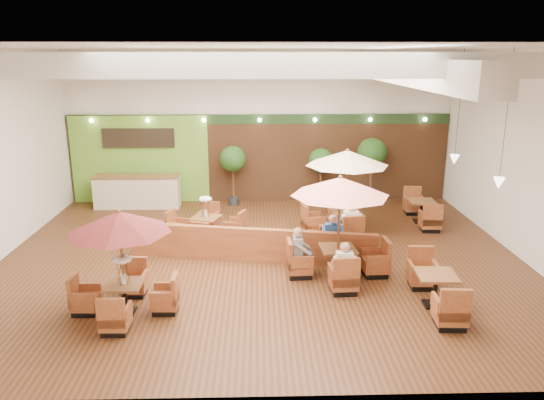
{
  "coord_description": "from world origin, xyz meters",
  "views": [
    {
      "loc": [
        -0.09,
        -13.4,
        5.35
      ],
      "look_at": [
        0.3,
        0.5,
        1.5
      ],
      "focal_mm": 35.0,
      "sensor_mm": 36.0,
      "label": 1
    }
  ],
  "objects_px": {
    "booth_divider": "(251,245)",
    "table_2": "(344,173)",
    "topiary_2": "(372,155)",
    "diner_0": "(344,262)",
    "diner_1": "(333,234)",
    "topiary_0": "(233,161)",
    "topiary_1": "(321,163)",
    "table_3": "(206,225)",
    "diner_3": "(351,221)",
    "table_1": "(339,208)",
    "table_4": "(435,290)",
    "table_0": "(121,243)",
    "service_counter": "(137,191)",
    "diner_2": "(300,247)",
    "table_5": "(421,212)",
    "diner_4": "(351,220)"
  },
  "relations": [
    {
      "from": "table_4",
      "to": "topiary_2",
      "type": "relative_size",
      "value": 1.04
    },
    {
      "from": "diner_0",
      "to": "diner_1",
      "type": "distance_m",
      "value": 1.88
    },
    {
      "from": "diner_0",
      "to": "diner_4",
      "type": "height_order",
      "value": "diner_4"
    },
    {
      "from": "diner_0",
      "to": "diner_2",
      "type": "bearing_deg",
      "value": 137.4
    },
    {
      "from": "diner_2",
      "to": "table_5",
      "type": "bearing_deg",
      "value": 134.88
    },
    {
      "from": "diner_2",
      "to": "service_counter",
      "type": "bearing_deg",
      "value": -139.69
    },
    {
      "from": "service_counter",
      "to": "diner_2",
      "type": "bearing_deg",
      "value": -49.81
    },
    {
      "from": "booth_divider",
      "to": "table_0",
      "type": "xyz_separation_m",
      "value": [
        -2.65,
        -2.83,
        1.12
      ]
    },
    {
      "from": "table_1",
      "to": "topiary_2",
      "type": "distance_m",
      "value": 6.87
    },
    {
      "from": "table_4",
      "to": "diner_3",
      "type": "xyz_separation_m",
      "value": [
        -1.22,
        3.78,
        0.4
      ]
    },
    {
      "from": "table_0",
      "to": "table_1",
      "type": "relative_size",
      "value": 0.9
    },
    {
      "from": "topiary_1",
      "to": "diner_4",
      "type": "height_order",
      "value": "topiary_1"
    },
    {
      "from": "booth_divider",
      "to": "table_5",
      "type": "xyz_separation_m",
      "value": [
        5.56,
        3.27,
        -0.11
      ]
    },
    {
      "from": "topiary_0",
      "to": "diner_4",
      "type": "relative_size",
      "value": 2.53
    },
    {
      "from": "table_0",
      "to": "topiary_2",
      "type": "distance_m",
      "value": 10.85
    },
    {
      "from": "table_5",
      "to": "topiary_1",
      "type": "relative_size",
      "value": 1.19
    },
    {
      "from": "table_4",
      "to": "diner_0",
      "type": "relative_size",
      "value": 3.22
    },
    {
      "from": "diner_4",
      "to": "table_2",
      "type": "bearing_deg",
      "value": 94.49
    },
    {
      "from": "table_2",
      "to": "diner_0",
      "type": "distance_m",
      "value": 4.24
    },
    {
      "from": "table_5",
      "to": "table_3",
      "type": "bearing_deg",
      "value": -164.69
    },
    {
      "from": "service_counter",
      "to": "table_4",
      "type": "relative_size",
      "value": 1.18
    },
    {
      "from": "service_counter",
      "to": "diner_3",
      "type": "xyz_separation_m",
      "value": [
        6.96,
        -4.2,
        0.18
      ]
    },
    {
      "from": "topiary_1",
      "to": "table_3",
      "type": "bearing_deg",
      "value": -136.58
    },
    {
      "from": "booth_divider",
      "to": "topiary_1",
      "type": "distance_m",
      "value": 6.12
    },
    {
      "from": "table_3",
      "to": "table_5",
      "type": "height_order",
      "value": "table_3"
    },
    {
      "from": "diner_1",
      "to": "diner_0",
      "type": "bearing_deg",
      "value": 95.63
    },
    {
      "from": "table_4",
      "to": "table_5",
      "type": "relative_size",
      "value": 1.02
    },
    {
      "from": "table_3",
      "to": "diner_2",
      "type": "relative_size",
      "value": 2.97
    },
    {
      "from": "booth_divider",
      "to": "table_1",
      "type": "relative_size",
      "value": 2.57
    },
    {
      "from": "topiary_1",
      "to": "topiary_2",
      "type": "xyz_separation_m",
      "value": [
        1.83,
        0.0,
        0.27
      ]
    },
    {
      "from": "topiary_2",
      "to": "topiary_1",
      "type": "bearing_deg",
      "value": -180.0
    },
    {
      "from": "service_counter",
      "to": "topiary_1",
      "type": "distance_m",
      "value": 6.68
    },
    {
      "from": "topiary_0",
      "to": "topiary_1",
      "type": "xyz_separation_m",
      "value": [
        3.18,
        -0.0,
        -0.07
      ]
    },
    {
      "from": "booth_divider",
      "to": "table_2",
      "type": "height_order",
      "value": "table_2"
    },
    {
      "from": "topiary_2",
      "to": "diner_2",
      "type": "distance_m",
      "value": 7.29
    },
    {
      "from": "table_4",
      "to": "diner_3",
      "type": "distance_m",
      "value": 3.99
    },
    {
      "from": "topiary_2",
      "to": "diner_0",
      "type": "distance_m",
      "value": 7.84
    },
    {
      "from": "table_0",
      "to": "table_1",
      "type": "xyz_separation_m",
      "value": [
        4.81,
        1.8,
        0.18
      ]
    },
    {
      "from": "diner_0",
      "to": "diner_1",
      "type": "bearing_deg",
      "value": 92.4
    },
    {
      "from": "table_2",
      "to": "table_4",
      "type": "relative_size",
      "value": 1.06
    },
    {
      "from": "table_2",
      "to": "table_3",
      "type": "relative_size",
      "value": 1.11
    },
    {
      "from": "table_2",
      "to": "diner_3",
      "type": "bearing_deg",
      "value": -94.71
    },
    {
      "from": "booth_divider",
      "to": "diner_2",
      "type": "xyz_separation_m",
      "value": [
        1.22,
        -1.03,
        0.3
      ]
    },
    {
      "from": "table_0",
      "to": "topiary_1",
      "type": "bearing_deg",
      "value": 59.17
    },
    {
      "from": "table_0",
      "to": "topiary_1",
      "type": "relative_size",
      "value": 1.12
    },
    {
      "from": "diner_0",
      "to": "diner_2",
      "type": "relative_size",
      "value": 0.97
    },
    {
      "from": "diner_3",
      "to": "table_1",
      "type": "bearing_deg",
      "value": -110.37
    },
    {
      "from": "table_1",
      "to": "topiary_1",
      "type": "relative_size",
      "value": 1.24
    },
    {
      "from": "table_0",
      "to": "diner_0",
      "type": "height_order",
      "value": "table_0"
    },
    {
      "from": "table_2",
      "to": "diner_2",
      "type": "relative_size",
      "value": 3.3
    }
  ]
}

